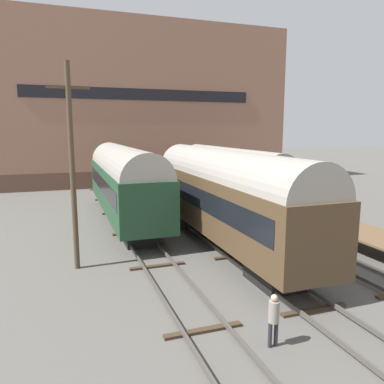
{
  "coord_description": "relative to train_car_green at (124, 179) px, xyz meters",
  "views": [
    {
      "loc": [
        -8.12,
        -13.23,
        6.33
      ],
      "look_at": [
        0.0,
        10.09,
        2.2
      ],
      "focal_mm": 35.0,
      "sensor_mm": 36.0,
      "label": 1
    }
  ],
  "objects": [
    {
      "name": "ground_plane",
      "position": [
        4.17,
        -12.26,
        -2.96
      ],
      "size": [
        200.0,
        200.0,
        0.0
      ],
      "primitive_type": "plane",
      "color": "#56544F"
    },
    {
      "name": "track_left",
      "position": [
        0.0,
        -12.26,
        -2.82
      ],
      "size": [
        2.6,
        60.0,
        0.26
      ],
      "color": "#4C4742",
      "rests_on": "ground"
    },
    {
      "name": "track_middle",
      "position": [
        4.17,
        -12.26,
        -2.82
      ],
      "size": [
        2.6,
        60.0,
        0.26
      ],
      "color": "#4C4742",
      "rests_on": "ground"
    },
    {
      "name": "track_right",
      "position": [
        8.35,
        -12.26,
        -2.82
      ],
      "size": [
        2.6,
        60.0,
        0.26
      ],
      "color": "#4C4742",
      "rests_on": "ground"
    },
    {
      "name": "train_car_green",
      "position": [
        0.0,
        0.0,
        0.0
      ],
      "size": [
        3.07,
        15.94,
        5.23
      ],
      "color": "black",
      "rests_on": "ground"
    },
    {
      "name": "train_car_grey",
      "position": [
        8.35,
        0.98,
        -0.14
      ],
      "size": [
        2.86,
        15.27,
        4.95
      ],
      "color": "black",
      "rests_on": "ground"
    },
    {
      "name": "train_car_brown",
      "position": [
        4.17,
        -7.51,
        0.05
      ],
      "size": [
        3.0,
        16.06,
        5.3
      ],
      "color": "black",
      "rests_on": "ground"
    },
    {
      "name": "person_worker",
      "position": [
        1.64,
        -16.69,
        -1.98
      ],
      "size": [
        0.32,
        0.32,
        1.63
      ],
      "color": "#282833",
      "rests_on": "ground"
    },
    {
      "name": "utility_pole",
      "position": [
        -3.53,
        -8.17,
        1.82
      ],
      "size": [
        1.8,
        0.24,
        9.22
      ],
      "color": "#473828",
      "rests_on": "ground"
    },
    {
      "name": "warehouse_building",
      "position": [
        4.79,
        22.28,
        6.22
      ],
      "size": [
        35.69,
        12.97,
        18.36
      ],
      "color": "brown",
      "rests_on": "ground"
    }
  ]
}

